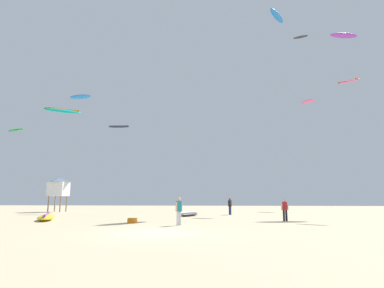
{
  "coord_description": "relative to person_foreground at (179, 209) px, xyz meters",
  "views": [
    {
      "loc": [
        3.06,
        -14.29,
        1.53
      ],
      "look_at": [
        0.0,
        17.93,
        7.31
      ],
      "focal_mm": 28.95,
      "sensor_mm": 36.0,
      "label": 1
    }
  ],
  "objects": [
    {
      "name": "kite_grounded_mid",
      "position": [
        -10.23,
        3.35,
        -0.72
      ],
      "size": [
        2.82,
        4.16,
        0.51
      ],
      "color": "yellow",
      "rests_on": "ground"
    },
    {
      "name": "kite_aloft_7",
      "position": [
        14.81,
        10.75,
        11.71
      ],
      "size": [
        1.98,
        1.66,
        0.4
      ],
      "color": "#E5598C"
    },
    {
      "name": "person_midground",
      "position": [
        7.01,
        4.3,
        -0.05
      ],
      "size": [
        0.51,
        0.35,
        1.55
      ],
      "rotation": [
        0.0,
        0.0,
        1.63
      ],
      "color": "black",
      "rests_on": "ground"
    },
    {
      "name": "kite_aloft_1",
      "position": [
        10.48,
        20.88,
        25.33
      ],
      "size": [
        3.08,
        4.23,
        0.88
      ],
      "color": "blue"
    },
    {
      "name": "person_foreground",
      "position": [
        0.0,
        0.0,
        0.0
      ],
      "size": [
        0.37,
        0.46,
        1.63
      ],
      "rotation": [
        0.0,
        0.0,
        2.51
      ],
      "color": "silver",
      "rests_on": "ground"
    },
    {
      "name": "ground_plane",
      "position": [
        -0.5,
        -4.38,
        -0.95
      ],
      "size": [
        120.0,
        120.0,
        0.0
      ],
      "primitive_type": "plane",
      "color": "#C6B28C"
    },
    {
      "name": "person_left",
      "position": [
        3.36,
        13.02,
        0.01
      ],
      "size": [
        0.37,
        0.48,
        1.64
      ],
      "rotation": [
        0.0,
        0.0,
        0.57
      ],
      "color": "navy",
      "rests_on": "ground"
    },
    {
      "name": "kite_aloft_8",
      "position": [
        -21.75,
        15.14,
        8.69
      ],
      "size": [
        2.91,
        1.83,
        0.54
      ],
      "color": "green"
    },
    {
      "name": "kite_aloft_2",
      "position": [
        18.92,
        20.63,
        21.82
      ],
      "size": [
        3.92,
        1.86,
        0.46
      ],
      "color": "purple"
    },
    {
      "name": "kite_aloft_0",
      "position": [
        -17.48,
        22.2,
        15.08
      ],
      "size": [
        3.49,
        1.47,
        0.61
      ],
      "color": "blue"
    },
    {
      "name": "lifeguard_tower",
      "position": [
        -17.55,
        18.22,
        2.1
      ],
      "size": [
        2.3,
        2.3,
        4.15
      ],
      "color": "#8C704C",
      "rests_on": "ground"
    },
    {
      "name": "kite_aloft_4",
      "position": [
        -13.4,
        10.21,
        9.43
      ],
      "size": [
        3.55,
        2.61,
        0.82
      ],
      "color": "#19B29E"
    },
    {
      "name": "kite_aloft_3",
      "position": [
        14.98,
        26.42,
        25.05
      ],
      "size": [
        2.24,
        1.28,
        0.27
      ],
      "color": "#2D2D33"
    },
    {
      "name": "cooler_box",
      "position": [
        -3.25,
        1.48,
        -0.79
      ],
      "size": [
        0.56,
        0.36,
        0.32
      ],
      "primitive_type": "cube",
      "color": "orange",
      "rests_on": "ground"
    },
    {
      "name": "kite_aloft_6",
      "position": [
        -10.42,
        18.88,
        9.73
      ],
      "size": [
        2.77,
        0.96,
        0.53
      ],
      "color": "#2D2D33"
    },
    {
      "name": "kite_grounded_near",
      "position": [
        -0.49,
        10.04,
        -0.77
      ],
      "size": [
        2.05,
        3.29,
        0.4
      ],
      "color": "#2D2D33",
      "rests_on": "ground"
    },
    {
      "name": "kite_aloft_5",
      "position": [
        17.16,
        32.41,
        16.65
      ],
      "size": [
        2.34,
        2.42,
        0.56
      ],
      "color": "#E5598C"
    }
  ]
}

